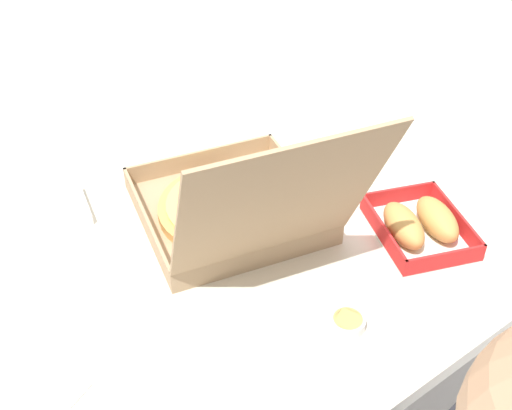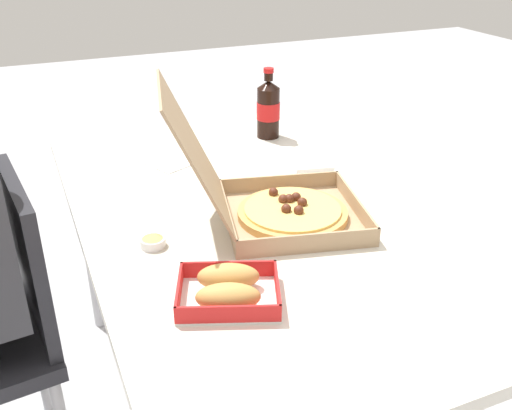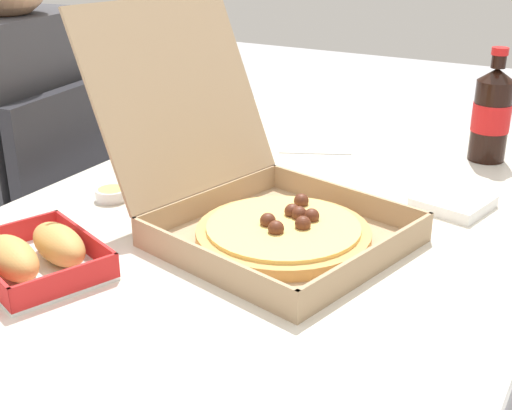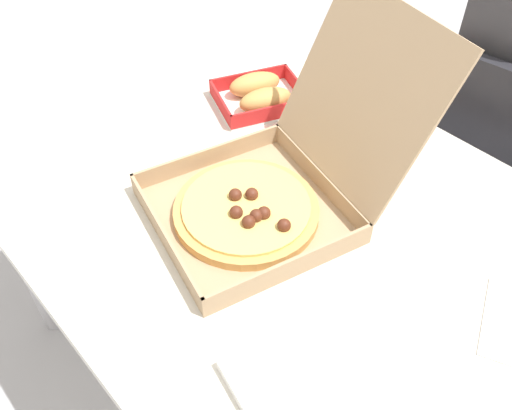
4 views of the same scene
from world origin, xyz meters
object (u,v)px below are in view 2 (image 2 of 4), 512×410
napkin_pile (310,164)px  dipping_sauce_cup (153,242)px  paper_menu (165,157)px  bread_side_box (228,289)px  cola_bottle (268,109)px  pizza_box_open (275,202)px

napkin_pile → dipping_sauce_cup: (-0.25, 0.52, 0.00)m
paper_menu → dipping_sauce_cup: (-0.49, 0.16, 0.01)m
bread_side_box → dipping_sauce_cup: bearing=18.3°
cola_bottle → dipping_sauce_cup: (-0.54, 0.52, -0.08)m
pizza_box_open → paper_menu: 0.51m
dipping_sauce_cup → paper_menu: bearing=-18.0°
pizza_box_open → bread_side_box: pizza_box_open is taller
cola_bottle → napkin_pile: cola_bottle is taller
pizza_box_open → napkin_pile: pizza_box_open is taller
cola_bottle → napkin_pile: 0.29m
paper_menu → dipping_sauce_cup: dipping_sauce_cup is taller
cola_bottle → paper_menu: cola_bottle is taller
napkin_pile → cola_bottle: bearing=1.5°
cola_bottle → dipping_sauce_cup: size_ratio=4.00×
dipping_sauce_cup → pizza_box_open: bearing=-89.2°
bread_side_box → paper_menu: size_ratio=1.10×
cola_bottle → paper_menu: 0.37m
bread_side_box → paper_menu: 0.75m
bread_side_box → paper_menu: bread_side_box is taller
bread_side_box → napkin_pile: 0.67m
napkin_pile → paper_menu: bearing=56.9°
pizza_box_open → dipping_sauce_cup: pizza_box_open is taller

